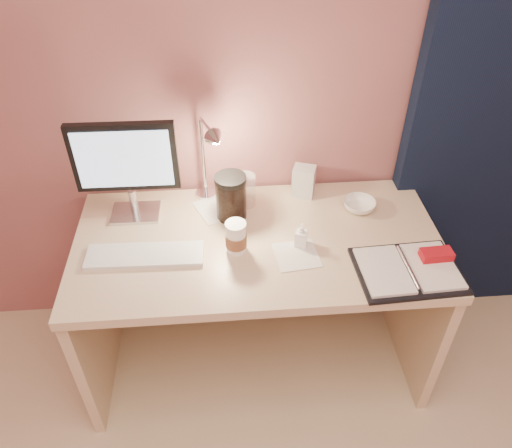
{
  "coord_description": "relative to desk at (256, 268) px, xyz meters",
  "views": [
    {
      "loc": [
        -0.12,
        -0.04,
        1.99
      ],
      "look_at": [
        -0.01,
        1.33,
        0.85
      ],
      "focal_mm": 35.0,
      "sensor_mm": 36.0,
      "label": 1
    }
  ],
  "objects": [
    {
      "name": "room",
      "position": [
        0.95,
        0.24,
        0.63
      ],
      "size": [
        3.5,
        3.5,
        3.5
      ],
      "color": "#C6B28E",
      "rests_on": "ground"
    },
    {
      "name": "desk",
      "position": [
        0.0,
        0.0,
        0.0
      ],
      "size": [
        1.4,
        0.7,
        0.73
      ],
      "color": "#C7B38C",
      "rests_on": "ground"
    },
    {
      "name": "monitor",
      "position": [
        -0.48,
        0.12,
        0.47
      ],
      "size": [
        0.39,
        0.14,
        0.41
      ],
      "rotation": [
        0.0,
        0.0,
        -0.01
      ],
      "color": "silver",
      "rests_on": "desk"
    },
    {
      "name": "keyboard",
      "position": [
        -0.42,
        -0.14,
        0.23
      ],
      "size": [
        0.43,
        0.14,
        0.02
      ],
      "primitive_type": "cube",
      "rotation": [
        0.0,
        0.0,
        -0.03
      ],
      "color": "silver",
      "rests_on": "desk"
    },
    {
      "name": "planner",
      "position": [
        0.52,
        -0.29,
        0.24
      ],
      "size": [
        0.37,
        0.29,
        0.06
      ],
      "rotation": [
        0.0,
        0.0,
        0.04
      ],
      "color": "black",
      "rests_on": "desk"
    },
    {
      "name": "paper_a",
      "position": [
        0.13,
        -0.17,
        0.23
      ],
      "size": [
        0.17,
        0.17,
        0.0
      ],
      "primitive_type": "cube",
      "rotation": [
        0.0,
        0.0,
        0.12
      ],
      "color": "silver",
      "rests_on": "desk"
    },
    {
      "name": "paper_c",
      "position": [
        -0.15,
        0.13,
        0.23
      ],
      "size": [
        0.22,
        0.22,
        0.0
      ],
      "primitive_type": "cube",
      "rotation": [
        0.0,
        0.0,
        0.42
      ],
      "color": "silver",
      "rests_on": "desk"
    },
    {
      "name": "coffee_cup",
      "position": [
        -0.08,
        -0.12,
        0.29
      ],
      "size": [
        0.08,
        0.08,
        0.13
      ],
      "color": "white",
      "rests_on": "desk"
    },
    {
      "name": "clear_cup",
      "position": [
        -0.03,
        0.15,
        0.3
      ],
      "size": [
        0.08,
        0.08,
        0.14
      ],
      "primitive_type": "cylinder",
      "color": "white",
      "rests_on": "desk"
    },
    {
      "name": "bowl",
      "position": [
        0.43,
        0.08,
        0.25
      ],
      "size": [
        0.17,
        0.17,
        0.04
      ],
      "primitive_type": "imported",
      "rotation": [
        0.0,
        0.0,
        0.37
      ],
      "color": "white",
      "rests_on": "desk"
    },
    {
      "name": "lotion_bottle",
      "position": [
        0.16,
        -0.11,
        0.27
      ],
      "size": [
        0.05,
        0.05,
        0.1
      ],
      "primitive_type": "imported",
      "rotation": [
        0.0,
        0.0,
        -0.25
      ],
      "color": "white",
      "rests_on": "desk"
    },
    {
      "name": "dark_jar",
      "position": [
        -0.09,
        0.08,
        0.31
      ],
      "size": [
        0.12,
        0.12,
        0.17
      ],
      "primitive_type": "cylinder",
      "color": "black",
      "rests_on": "desk"
    },
    {
      "name": "product_box",
      "position": [
        0.21,
        0.2,
        0.29
      ],
      "size": [
        0.11,
        0.1,
        0.13
      ],
      "primitive_type": "cube",
      "rotation": [
        0.0,
        0.0,
        -0.33
      ],
      "color": "silver",
      "rests_on": "desk"
    },
    {
      "name": "desk_lamp",
      "position": [
        -0.23,
        0.14,
        0.47
      ],
      "size": [
        0.14,
        0.23,
        0.38
      ],
      "rotation": [
        0.0,
        0.0,
        0.36
      ],
      "color": "silver",
      "rests_on": "desk"
    }
  ]
}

